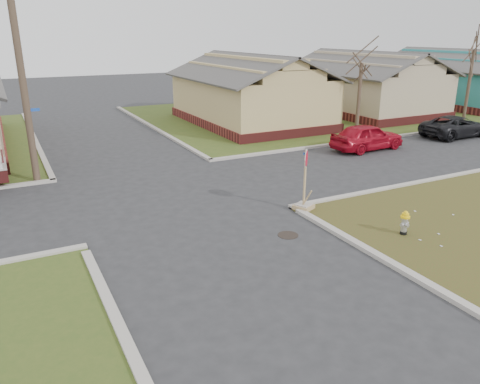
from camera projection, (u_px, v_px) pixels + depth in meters
name	position (u px, v px, depth m)	size (l,w,h in m)	color
ground	(217.00, 243.00, 13.92)	(120.00, 120.00, 0.00)	#29292B
verge_far_right	(369.00, 108.00, 38.57)	(37.00, 19.00, 0.05)	#384D1B
curbs	(163.00, 194.00, 18.13)	(80.00, 40.00, 0.12)	#ABA49A
manhole	(288.00, 235.00, 14.45)	(0.64, 0.64, 0.01)	black
side_house_yellow	(250.00, 91.00, 31.42)	(7.60, 11.60, 4.70)	maroon
side_house_tan	(365.00, 84.00, 35.74)	(7.60, 11.60, 4.70)	maroon
side_house_teal	(455.00, 78.00, 40.07)	(7.60, 11.60, 4.70)	maroon
utility_pole	(21.00, 67.00, 18.08)	(1.80, 0.28, 9.00)	#413225
tree_mid_right	(359.00, 99.00, 27.86)	(0.22, 0.22, 4.20)	#413225
tree_far_right	(469.00, 86.00, 32.34)	(0.22, 0.22, 4.76)	#413225
fire_hydrant	(405.00, 221.00, 14.28)	(0.29, 0.29, 0.77)	black
stop_sign	(304.00, 196.00, 16.33)	(0.61, 0.60, 2.17)	tan
red_sedan	(367.00, 137.00, 24.73)	(1.67, 4.15, 1.41)	#A50B1D
dark_pickup	(456.00, 126.00, 27.86)	(2.08, 4.51, 1.25)	black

